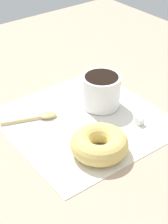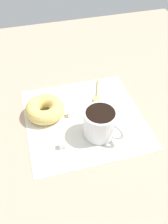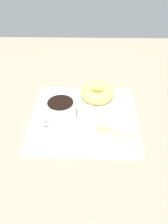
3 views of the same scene
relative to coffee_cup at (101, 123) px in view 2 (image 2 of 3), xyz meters
The scene contains 7 objects.
ground_plane 10.73cm from the coffee_cup, 104.61° to the left, with size 120.00×120.00×2.00cm, color tan.
napkin 8.05cm from the coffee_cup, 109.69° to the left, with size 31.67×31.67×0.30cm, color white.
coffee_cup is the anchor object (origin of this frame).
donut 16.43cm from the coffee_cup, 138.93° to the left, with size 10.89×10.89×3.99cm, color #E5C66B.
spoon 14.30cm from the coffee_cup, 74.56° to the left, with size 5.57×11.71×0.90cm.
sugar_cube 10.98cm from the coffee_cup, behind, with size 1.44×1.44×1.44cm, color white.
sugar_cube_extra 10.66cm from the coffee_cup, 124.62° to the left, with size 1.47×1.47×1.47cm, color white.
Camera 2 is at (-13.48, -49.13, 49.14)cm, focal length 40.00 mm.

